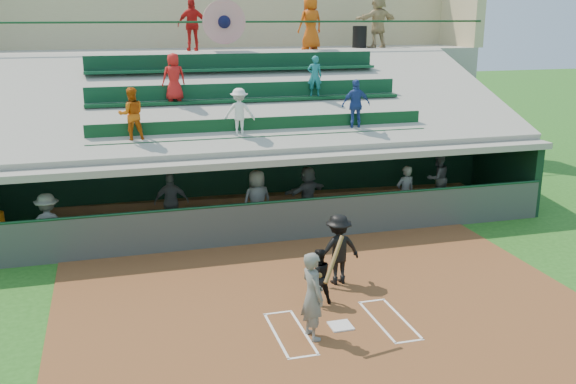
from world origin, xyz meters
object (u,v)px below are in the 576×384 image
object	(u,v)px
batter_at_plate	(313,295)
catcher	(318,276)
trash_bin	(360,37)
home_plate	(341,326)
white_table	(2,239)

from	to	relation	value
batter_at_plate	catcher	size ratio (longest dim) A/B	1.62
batter_at_plate	catcher	xyz separation A→B (m)	(0.55, 1.36, -0.25)
catcher	trash_bin	size ratio (longest dim) A/B	1.47
home_plate	catcher	bearing A→B (deg)	95.22
catcher	trash_bin	bearing A→B (deg)	-120.31
home_plate	batter_at_plate	xyz separation A→B (m)	(-0.66, -0.25, 0.84)
catcher	white_table	size ratio (longest dim) A/B	1.61
home_plate	batter_at_plate	size ratio (longest dim) A/B	0.22
trash_bin	batter_at_plate	bearing A→B (deg)	-114.64
batter_at_plate	trash_bin	distance (m)	15.22
batter_at_plate	catcher	distance (m)	1.49
catcher	trash_bin	distance (m)	13.89
batter_at_plate	catcher	bearing A→B (deg)	67.90
catcher	white_table	xyz separation A→B (m)	(-6.80, 5.04, -0.26)
trash_bin	catcher	bearing A→B (deg)	-114.93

